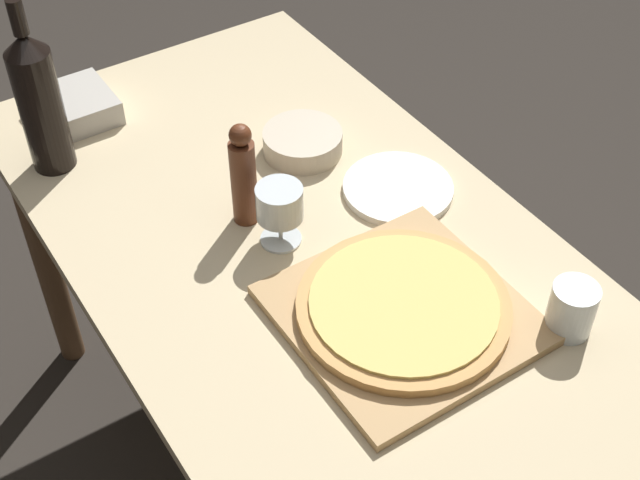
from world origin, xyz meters
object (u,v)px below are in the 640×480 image
Objects in this scene: wine_bottle at (39,100)px; small_bowl at (303,142)px; pepper_mill at (243,176)px; pizza at (403,306)px; wine_glass at (280,205)px.

wine_bottle is 0.49m from small_bowl.
pepper_mill reaches higher than small_bowl.
pepper_mill is (0.23, -0.34, -0.05)m from wine_bottle.
small_bowl is (0.19, 0.11, -0.08)m from pepper_mill.
small_bowl is at bearing 77.90° from pizza.
wine_bottle is 2.97× the size of wine_glass.
pizza is 0.98× the size of wine_bottle.
pepper_mill is at bearing -55.64° from wine_bottle.
wine_glass is at bearing 104.77° from pizza.
wine_bottle is at bearing 151.53° from small_bowl.
small_bowl is at bearing 49.11° from wine_glass.
pizza is at bearing -75.06° from pepper_mill.
small_bowl is (0.17, 0.19, -0.06)m from wine_glass.
pizza is 0.77m from wine_bottle.
wine_bottle is 0.50m from wine_glass.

